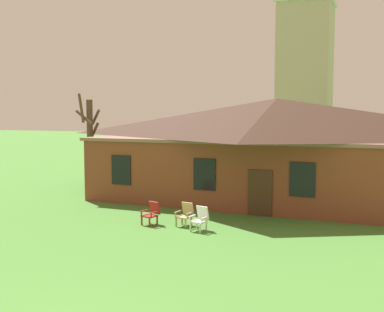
# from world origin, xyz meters

# --- Properties ---
(brick_building) EXTENTS (18.94, 10.40, 5.45)m
(brick_building) POSITION_xyz_m (0.00, 19.21, 2.78)
(brick_building) COLOR brown
(brick_building) RESTS_ON ground
(dome_tower) EXTENTS (5.18, 5.18, 21.04)m
(dome_tower) POSITION_xyz_m (-1.87, 39.74, 9.69)
(dome_tower) COLOR #BCB29E
(dome_tower) RESTS_ON ground
(lawn_chair_by_porch) EXTENTS (0.75, 0.80, 0.96)m
(lawn_chair_by_porch) POSITION_xyz_m (-3.33, 10.83, 0.50)
(lawn_chair_by_porch) COLOR maroon
(lawn_chair_by_porch) RESTS_ON ground
(lawn_chair_near_door) EXTENTS (0.71, 0.75, 0.96)m
(lawn_chair_near_door) POSITION_xyz_m (-1.95, 11.20, 0.50)
(lawn_chair_near_door) COLOR tan
(lawn_chair_near_door) RESTS_ON ground
(lawn_chair_left_end) EXTENTS (0.72, 0.76, 0.96)m
(lawn_chair_left_end) POSITION_xyz_m (-1.09, 10.69, 0.50)
(lawn_chair_left_end) COLOR white
(lawn_chair_left_end) RESTS_ON ground
(bare_tree_beside_building) EXTENTS (1.42, 1.43, 5.81)m
(bare_tree_beside_building) POSITION_xyz_m (-10.56, 16.80, 3.00)
(bare_tree_beside_building) COLOR brown
(bare_tree_beside_building) RESTS_ON ground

